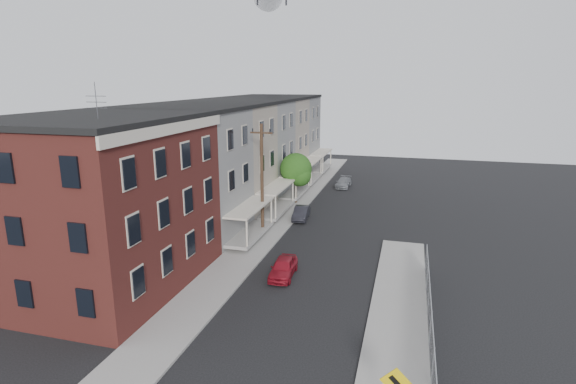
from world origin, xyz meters
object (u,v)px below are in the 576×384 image
car_near (283,267)px  car_far (343,183)px  utility_pole (262,179)px  street_tree (297,171)px  car_mid (301,213)px

car_near → car_far: 25.68m
utility_pole → street_tree: 10.00m
street_tree → car_far: bearing=67.9°
utility_pole → car_far: 19.33m
utility_pole → car_near: utility_pole is taller
car_mid → car_far: size_ratio=0.93×
utility_pole → car_mid: (2.00, 5.00, -4.09)m
car_near → car_far: (0.00, 25.68, -0.06)m
utility_pole → car_near: size_ratio=2.53×
street_tree → car_far: size_ratio=1.38×
street_tree → utility_pole: bearing=-91.9°
utility_pole → street_tree: size_ratio=1.73×
car_mid → car_far: bearing=77.5°
utility_pole → car_mid: 6.77m
car_near → car_mid: bearing=95.1°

